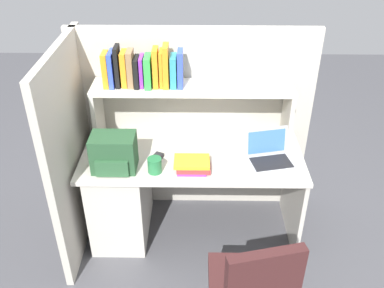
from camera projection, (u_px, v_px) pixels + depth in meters
The scene contains 12 objects.
ground_plane at pixel (192, 228), 3.48m from camera, with size 8.00×8.00×0.00m, color #4C4C51.
desk at pixel (141, 189), 3.27m from camera, with size 1.60×0.70×0.73m.
cubicle_partition_rear at pixel (193, 123), 3.39m from camera, with size 1.84×0.05×1.55m, color #B2ADA0.
cubicle_partition_left at pixel (73, 152), 3.03m from camera, with size 0.05×1.06×1.55m, color #B2ADA0.
overhead_hutch at pixel (192, 98), 3.07m from camera, with size 1.44×0.28×0.45m.
reference_books_on_shelf at pixel (143, 69), 2.95m from camera, with size 0.55×0.18×0.30m.
laptop at pixel (269, 155), 2.99m from camera, with size 0.36×0.31×0.22m.
backpack at pixel (114, 153), 2.88m from camera, with size 0.30×0.23×0.26m.
computer_mouse at pixel (157, 158), 3.02m from camera, with size 0.06×0.10×0.03m, color #262628.
paper_cup at pixel (128, 148), 3.08m from camera, with size 0.08×0.08×0.08m, color white.
snack_canister at pixel (155, 165), 2.88m from camera, with size 0.10×0.10×0.11m, color #26723F.
desk_book_stack at pixel (193, 165), 2.92m from camera, with size 0.25×0.19×0.07m.
Camera 1 is at (0.03, -2.57, 2.45)m, focal length 39.89 mm.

